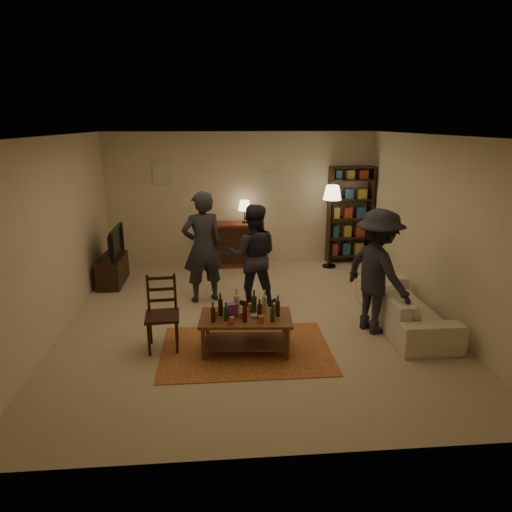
{
  "coord_description": "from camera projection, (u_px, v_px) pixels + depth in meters",
  "views": [
    {
      "loc": [
        -0.49,
        -6.38,
        2.88
      ],
      "look_at": [
        0.06,
        0.1,
        0.96
      ],
      "focal_mm": 32.0,
      "sensor_mm": 36.0,
      "label": 1
    }
  ],
  "objects": [
    {
      "name": "tv_stand",
      "position": [
        112.0,
        263.0,
        8.36
      ],
      "size": [
        0.4,
        1.0,
        1.06
      ],
      "color": "black",
      "rests_on": "ground"
    },
    {
      "name": "dresser",
      "position": [
        233.0,
        243.0,
        9.39
      ],
      "size": [
        1.0,
        0.5,
        1.36
      ],
      "color": "brown",
      "rests_on": "ground"
    },
    {
      "name": "room_shell",
      "position": [
        209.0,
        177.0,
        9.23
      ],
      "size": [
        6.0,
        6.0,
        6.0
      ],
      "color": "beige",
      "rests_on": "ground"
    },
    {
      "name": "person_left",
      "position": [
        203.0,
        247.0,
        7.41
      ],
      "size": [
        0.77,
        0.62,
        1.84
      ],
      "primitive_type": "imported",
      "rotation": [
        0.0,
        0.0,
        3.44
      ],
      "color": "#25262D",
      "rests_on": "ground"
    },
    {
      "name": "rug",
      "position": [
        246.0,
        350.0,
        5.98
      ],
      "size": [
        2.2,
        1.5,
        0.01
      ],
      "primitive_type": "cube",
      "color": "maroon",
      "rests_on": "ground"
    },
    {
      "name": "dining_chair",
      "position": [
        162.0,
        310.0,
        5.94
      ],
      "size": [
        0.46,
        0.46,
        0.99
      ],
      "rotation": [
        0.0,
        0.0,
        0.07
      ],
      "color": "black",
      "rests_on": "ground"
    },
    {
      "name": "bookshelf",
      "position": [
        350.0,
        214.0,
        9.5
      ],
      "size": [
        0.9,
        0.34,
        2.02
      ],
      "color": "black",
      "rests_on": "ground"
    },
    {
      "name": "coffee_table",
      "position": [
        245.0,
        321.0,
        5.86
      ],
      "size": [
        1.22,
        0.73,
        0.82
      ],
      "rotation": [
        0.0,
        0.0,
        -0.08
      ],
      "color": "brown",
      "rests_on": "ground"
    },
    {
      "name": "sofa",
      "position": [
        405.0,
        305.0,
        6.66
      ],
      "size": [
        0.81,
        2.08,
        0.61
      ],
      "primitive_type": "imported",
      "rotation": [
        0.0,
        0.0,
        1.57
      ],
      "color": "beige",
      "rests_on": "ground"
    },
    {
      "name": "floor",
      "position": [
        253.0,
        318.0,
        6.95
      ],
      "size": [
        6.0,
        6.0,
        0.0
      ],
      "primitive_type": "plane",
      "color": "#C6B793",
      "rests_on": "ground"
    },
    {
      "name": "person_by_sofa",
      "position": [
        378.0,
        272.0,
        6.32
      ],
      "size": [
        1.07,
        1.31,
        1.76
      ],
      "primitive_type": "imported",
      "rotation": [
        0.0,
        0.0,
        2.0
      ],
      "color": "#212128",
      "rests_on": "ground"
    },
    {
      "name": "person_right",
      "position": [
        253.0,
        256.0,
        7.26
      ],
      "size": [
        0.86,
        0.7,
        1.66
      ],
      "primitive_type": "imported",
      "rotation": [
        0.0,
        0.0,
        3.05
      ],
      "color": "#222228",
      "rests_on": "ground"
    },
    {
      "name": "floor_lamp",
      "position": [
        332.0,
        198.0,
        9.03
      ],
      "size": [
        0.36,
        0.36,
        1.68
      ],
      "color": "black",
      "rests_on": "ground"
    }
  ]
}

